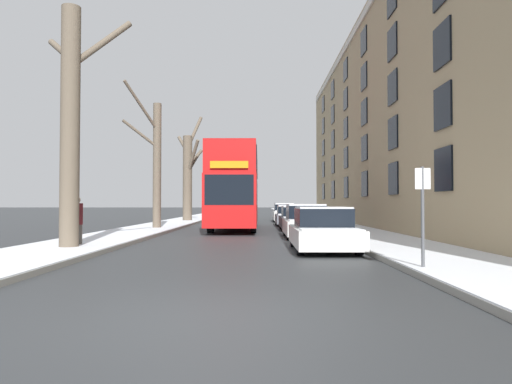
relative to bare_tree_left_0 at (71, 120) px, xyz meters
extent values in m
plane|color=#303335|center=(5.09, -8.03, -4.03)|extent=(320.00, 320.00, 0.00)
cube|color=gray|center=(-0.24, 44.97, -3.97)|extent=(3.05, 130.00, 0.13)
cube|color=white|center=(-0.24, 44.97, -3.89)|extent=(3.02, 130.00, 0.03)
cube|color=gray|center=(10.42, 44.97, -3.97)|extent=(3.05, 130.00, 0.13)
cube|color=white|center=(10.42, 44.97, -3.89)|extent=(3.02, 130.00, 0.03)
cube|color=tan|center=(16.44, 12.49, 2.48)|extent=(9.00, 44.94, 13.02)
cube|color=black|center=(11.91, 1.19, -1.43)|extent=(0.08, 1.40, 1.46)
cube|color=black|center=(11.91, 6.84, -1.43)|extent=(0.08, 1.40, 1.46)
cube|color=black|center=(11.91, 12.49, -1.43)|extent=(0.08, 1.40, 1.46)
cube|color=black|center=(11.91, 18.14, -1.43)|extent=(0.08, 1.40, 1.46)
cube|color=black|center=(11.91, 23.79, -1.43)|extent=(0.08, 1.40, 1.46)
cube|color=black|center=(11.91, 29.44, -1.43)|extent=(0.08, 1.40, 1.46)
cube|color=black|center=(11.91, 1.19, 0.66)|extent=(0.08, 1.40, 1.46)
cube|color=black|center=(11.91, 6.84, 0.66)|extent=(0.08, 1.40, 1.46)
cube|color=black|center=(11.91, 12.49, 0.66)|extent=(0.08, 1.40, 1.46)
cube|color=black|center=(11.91, 18.14, 0.66)|extent=(0.08, 1.40, 1.46)
cube|color=black|center=(11.91, 23.79, 0.66)|extent=(0.08, 1.40, 1.46)
cube|color=black|center=(11.91, 29.44, 0.66)|extent=(0.08, 1.40, 1.46)
cube|color=black|center=(11.91, 1.19, 2.74)|extent=(0.08, 1.40, 1.46)
cube|color=black|center=(11.91, 6.84, 2.74)|extent=(0.08, 1.40, 1.46)
cube|color=black|center=(11.91, 12.49, 2.74)|extent=(0.08, 1.40, 1.46)
cube|color=black|center=(11.91, 18.14, 2.74)|extent=(0.08, 1.40, 1.46)
cube|color=black|center=(11.91, 23.79, 2.74)|extent=(0.08, 1.40, 1.46)
cube|color=black|center=(11.91, 29.44, 2.74)|extent=(0.08, 1.40, 1.46)
cube|color=black|center=(11.91, 6.84, 4.82)|extent=(0.08, 1.40, 1.46)
cube|color=black|center=(11.91, 12.49, 4.82)|extent=(0.08, 1.40, 1.46)
cube|color=black|center=(11.91, 18.14, 4.82)|extent=(0.08, 1.40, 1.46)
cube|color=black|center=(11.91, 23.79, 4.82)|extent=(0.08, 1.40, 1.46)
cube|color=black|center=(11.91, 29.44, 4.82)|extent=(0.08, 1.40, 1.46)
cube|color=black|center=(11.91, 12.49, 6.90)|extent=(0.08, 1.40, 1.46)
cube|color=black|center=(11.91, 18.14, 6.90)|extent=(0.08, 1.40, 1.46)
cube|color=black|center=(11.91, 23.79, 6.90)|extent=(0.08, 1.40, 1.46)
cube|color=black|center=(11.91, 29.44, 6.90)|extent=(0.08, 1.40, 1.46)
cube|color=beige|center=(11.90, 12.49, 8.47)|extent=(0.12, 44.04, 0.44)
cylinder|color=brown|center=(0.00, -0.09, -0.26)|extent=(0.57, 0.57, 7.54)
cylinder|color=brown|center=(0.73, 0.54, 2.57)|extent=(1.68, 1.49, 1.95)
cylinder|color=brown|center=(-0.37, 1.04, 1.81)|extent=(0.98, 2.43, 1.95)
cylinder|color=brown|center=(-0.54, 0.42, 2.33)|extent=(1.29, 1.23, 1.06)
cylinder|color=brown|center=(0.18, 10.98, -0.54)|extent=(0.45, 0.45, 6.98)
cylinder|color=brown|center=(-0.44, 9.98, 2.58)|extent=(1.44, 2.18, 2.33)
cylinder|color=brown|center=(-0.63, 10.49, 1.20)|extent=(1.78, 1.16, 1.43)
cylinder|color=brown|center=(0.08, 11.81, 0.66)|extent=(0.38, 1.77, 1.27)
cylinder|color=brown|center=(0.15, 21.76, -0.64)|extent=(0.72, 0.72, 6.79)
cylinder|color=brown|center=(0.50, 22.23, 0.62)|extent=(1.02, 1.26, 1.67)
cylinder|color=brown|center=(-0.25, 22.08, 2.11)|extent=(1.12, 0.96, 1.46)
cylinder|color=brown|center=(0.64, 21.14, 0.99)|extent=(1.31, 1.56, 2.66)
cylinder|color=brown|center=(0.66, 22.13, 0.97)|extent=(1.31, 1.06, 1.63)
cylinder|color=brown|center=(0.62, 22.27, 3.10)|extent=(1.27, 1.34, 2.72)
cube|color=red|center=(4.44, 12.05, -2.43)|extent=(2.48, 10.86, 2.53)
cube|color=red|center=(4.44, 12.05, -0.43)|extent=(2.43, 10.65, 1.46)
cube|color=#B31212|center=(4.44, 12.05, 0.36)|extent=(2.43, 10.65, 0.12)
cube|color=black|center=(4.44, 12.05, -1.94)|extent=(2.51, 9.56, 1.31)
cube|color=black|center=(4.44, 12.05, -0.36)|extent=(2.51, 9.56, 1.11)
cube|color=black|center=(4.44, 6.64, -1.94)|extent=(2.23, 0.06, 1.38)
cube|color=orange|center=(4.44, 6.63, -0.80)|extent=(1.73, 0.05, 0.32)
cylinder|color=black|center=(3.37, 8.79, -3.55)|extent=(0.30, 0.97, 0.97)
cylinder|color=black|center=(5.50, 8.79, -3.55)|extent=(0.30, 0.97, 0.97)
cylinder|color=black|center=(3.37, 15.09, -3.55)|extent=(0.30, 0.97, 0.97)
cylinder|color=black|center=(5.50, 15.09, -3.55)|extent=(0.30, 0.97, 0.97)
cube|color=silver|center=(7.80, 0.32, -3.58)|extent=(1.89, 4.20, 0.55)
cube|color=black|center=(7.80, 0.49, -3.01)|extent=(1.62, 2.10, 0.59)
cube|color=white|center=(7.80, 0.49, -2.69)|extent=(1.59, 1.99, 0.05)
cube|color=white|center=(7.80, -1.17, -3.29)|extent=(1.70, 1.10, 0.04)
cylinder|color=black|center=(6.97, -0.93, -3.71)|extent=(0.20, 0.65, 0.65)
cylinder|color=black|center=(8.63, -0.93, -3.71)|extent=(0.20, 0.65, 0.65)
cylinder|color=black|center=(6.97, 1.58, -3.71)|extent=(0.20, 0.65, 0.65)
cylinder|color=black|center=(8.63, 1.58, -3.71)|extent=(0.20, 0.65, 0.65)
cube|color=silver|center=(7.80, 5.62, -3.56)|extent=(1.83, 4.16, 0.60)
cube|color=black|center=(7.80, 5.79, -2.96)|extent=(1.57, 2.08, 0.60)
cube|color=white|center=(7.80, 5.79, -2.62)|extent=(1.53, 1.97, 0.07)
cube|color=white|center=(7.80, 4.15, -3.23)|extent=(1.64, 1.08, 0.06)
cylinder|color=black|center=(7.00, 4.38, -3.70)|extent=(0.20, 0.66, 0.66)
cylinder|color=black|center=(8.60, 4.38, -3.70)|extent=(0.20, 0.66, 0.66)
cylinder|color=black|center=(7.00, 6.87, -3.70)|extent=(0.20, 0.66, 0.66)
cylinder|color=black|center=(8.60, 6.87, -3.70)|extent=(0.20, 0.66, 0.66)
cube|color=#474C56|center=(7.80, 11.20, -3.58)|extent=(1.69, 4.33, 0.57)
cube|color=black|center=(7.80, 11.37, -3.03)|extent=(1.45, 2.17, 0.53)
cube|color=white|center=(7.80, 11.37, -2.74)|extent=(1.42, 2.06, 0.05)
cube|color=white|center=(7.80, 9.66, -3.27)|extent=(1.52, 1.13, 0.04)
cylinder|color=black|center=(7.07, 9.90, -3.72)|extent=(0.20, 0.62, 0.62)
cylinder|color=black|center=(8.53, 9.90, -3.72)|extent=(0.20, 0.62, 0.62)
cylinder|color=black|center=(7.07, 12.50, -3.72)|extent=(0.20, 0.62, 0.62)
cylinder|color=black|center=(8.53, 12.50, -3.72)|extent=(0.20, 0.62, 0.62)
cube|color=slate|center=(7.80, 16.39, -3.58)|extent=(1.81, 4.09, 0.57)
cube|color=black|center=(7.80, 16.56, -3.03)|extent=(1.56, 2.04, 0.53)
cube|color=white|center=(7.80, 16.56, -2.72)|extent=(1.52, 1.94, 0.10)
cube|color=white|center=(7.80, 14.94, -3.26)|extent=(1.63, 1.07, 0.08)
cylinder|color=black|center=(7.01, 15.17, -3.70)|extent=(0.20, 0.66, 0.66)
cylinder|color=black|center=(8.60, 15.17, -3.70)|extent=(0.20, 0.66, 0.66)
cylinder|color=black|center=(7.01, 17.62, -3.70)|extent=(0.20, 0.66, 0.66)
cylinder|color=black|center=(8.60, 17.62, -3.70)|extent=(0.20, 0.66, 0.66)
cube|color=silver|center=(7.80, 22.90, -3.52)|extent=(1.76, 4.57, 0.68)
cube|color=black|center=(7.80, 23.09, -2.91)|extent=(1.52, 2.28, 0.55)
cube|color=white|center=(7.80, 23.09, -2.59)|extent=(1.48, 2.17, 0.10)
cube|color=white|center=(7.80, 21.28, -3.15)|extent=(1.59, 1.19, 0.08)
cylinder|color=black|center=(7.03, 21.53, -3.71)|extent=(0.20, 0.65, 0.65)
cylinder|color=black|center=(8.57, 21.53, -3.71)|extent=(0.20, 0.65, 0.65)
cylinder|color=black|center=(7.03, 24.27, -3.71)|extent=(0.20, 0.65, 0.65)
cylinder|color=black|center=(8.57, 24.27, -3.71)|extent=(0.20, 0.65, 0.65)
cube|color=#333842|center=(2.83, 25.45, -2.72)|extent=(1.96, 5.39, 2.19)
cube|color=black|center=(2.83, 22.77, -2.21)|extent=(1.72, 0.06, 0.96)
cylinder|color=black|center=(1.97, 23.72, -3.69)|extent=(0.22, 0.68, 0.68)
cylinder|color=black|center=(3.69, 23.72, -3.69)|extent=(0.22, 0.68, 0.68)
cylinder|color=black|center=(1.97, 27.17, -3.69)|extent=(0.22, 0.68, 0.68)
cylinder|color=black|center=(3.69, 27.17, -3.69)|extent=(0.22, 0.68, 0.68)
cylinder|color=#4C4742|center=(-0.18, 0.72, -3.64)|extent=(0.17, 0.17, 0.79)
cylinder|color=#4C4742|center=(-0.02, 0.77, -3.64)|extent=(0.17, 0.17, 0.79)
cylinder|color=#59191E|center=(-0.10, 0.75, -2.90)|extent=(0.37, 0.37, 0.69)
sphere|color=beige|center=(-0.10, 0.75, -2.44)|extent=(0.22, 0.22, 0.22)
cylinder|color=#4C4F54|center=(9.19, -4.46, -2.91)|extent=(0.07, 0.07, 2.24)
cube|color=silver|center=(9.19, -4.48, -2.04)|extent=(0.32, 0.02, 0.44)
camera|label=1|loc=(5.80, -13.94, -2.56)|focal=32.00mm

